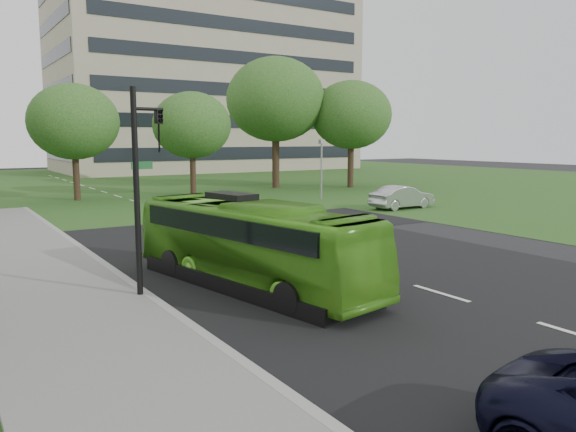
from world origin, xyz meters
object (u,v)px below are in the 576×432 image
object	(u,v)px
sedan	(402,197)
traffic_light	(143,177)
tree_park_e	(351,115)
tree_park_c	(192,125)
bus	(251,244)
tree_park_b	(74,122)
tree_park_d	(276,100)
office_building	(206,81)
camera_pole	(321,161)

from	to	relation	value
sedan	traffic_light	distance (m)	22.83
tree_park_e	tree_park_c	bearing A→B (deg)	176.58
tree_park_c	bus	xyz separation A→B (m)	(-9.24, -26.10, -4.08)
tree_park_b	tree_park_e	xyz separation A→B (m)	(23.06, -2.03, 0.91)
tree_park_b	bus	bearing A→B (deg)	-91.92
tree_park_c	sedan	bearing A→B (deg)	-62.62
tree_park_d	tree_park_c	bearing A→B (deg)	-165.32
tree_park_d	sedan	world-z (taller)	tree_park_d
tree_park_d	traffic_light	world-z (taller)	tree_park_d
tree_park_d	bus	bearing A→B (deg)	-122.48
bus	sedan	xyz separation A→B (m)	(16.90, 11.33, -0.54)
tree_park_e	sedan	bearing A→B (deg)	-116.98
bus	tree_park_d	bearing A→B (deg)	47.03
traffic_light	tree_park_d	bearing A→B (deg)	36.93
office_building	tree_park_c	distance (m)	38.86
tree_park_c	camera_pole	world-z (taller)	tree_park_c
office_building	camera_pole	xyz separation A→B (m)	(-10.20, -41.96, -9.74)
sedan	camera_pole	distance (m)	7.47
office_building	tree_park_d	world-z (taller)	office_building
tree_park_c	tree_park_e	world-z (taller)	tree_park_e
bus	traffic_light	distance (m)	3.67
tree_park_d	bus	xyz separation A→B (m)	(-18.09, -28.42, -6.44)
tree_park_e	camera_pole	xyz separation A→B (m)	(-8.12, -6.78, -3.65)
traffic_light	camera_pole	size ratio (longest dim) A/B	1.32
traffic_light	tree_park_b	bearing A→B (deg)	65.63
tree_park_c	traffic_light	bearing A→B (deg)	-115.52
office_building	camera_pole	distance (m)	44.26
tree_park_c	traffic_light	distance (m)	28.51
tree_park_e	camera_pole	bearing A→B (deg)	-140.13
tree_park_c	sedan	xyz separation A→B (m)	(7.65, -14.77, -4.62)
tree_park_d	camera_pole	xyz separation A→B (m)	(-2.23, -9.98, -4.95)
sedan	tree_park_e	bearing A→B (deg)	-29.40
tree_park_e	camera_pole	size ratio (longest dim) A/B	2.21
tree_park_b	tree_park_d	bearing A→B (deg)	3.91
tree_park_b	tree_park_e	bearing A→B (deg)	-5.02
tree_park_d	camera_pole	world-z (taller)	tree_park_d
bus	sedan	size ratio (longest dim) A/B	2.08
tree_park_b	bus	xyz separation A→B (m)	(-0.91, -27.25, -4.23)
camera_pole	bus	bearing A→B (deg)	-126.22
tree_park_b	sedan	xyz separation A→B (m)	(15.99, -15.92, -4.78)
tree_park_d	traffic_light	xyz separation A→B (m)	(-21.09, -27.98, -4.39)
bus	office_building	bearing A→B (deg)	56.18
tree_park_c	camera_pole	size ratio (longest dim) A/B	1.84
office_building	camera_pole	size ratio (longest dim) A/B	9.38
office_building	tree_park_d	size ratio (longest dim) A/B	3.52
office_building	tree_park_e	size ratio (longest dim) A/B	4.25
office_building	sedan	bearing A→B (deg)	-100.57
traffic_light	tree_park_c	bearing A→B (deg)	48.43
tree_park_d	tree_park_e	world-z (taller)	tree_park_d
tree_park_d	sedan	size ratio (longest dim) A/B	2.61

